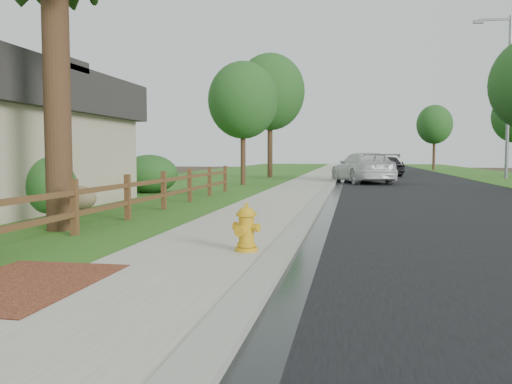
% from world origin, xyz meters
% --- Properties ---
extents(ground, '(120.00, 120.00, 0.00)m').
position_xyz_m(ground, '(0.00, 0.00, 0.00)').
color(ground, '#372A1E').
extents(road, '(8.00, 90.00, 0.02)m').
position_xyz_m(road, '(4.60, 35.00, 0.01)').
color(road, black).
rests_on(road, ground).
extents(curb, '(0.40, 90.00, 0.12)m').
position_xyz_m(curb, '(0.40, 35.00, 0.06)').
color(curb, '#9B9B8D').
rests_on(curb, ground).
extents(wet_gutter, '(0.50, 90.00, 0.00)m').
position_xyz_m(wet_gutter, '(0.75, 35.00, 0.02)').
color(wet_gutter, black).
rests_on(wet_gutter, road).
extents(sidewalk, '(2.20, 90.00, 0.10)m').
position_xyz_m(sidewalk, '(-0.90, 35.00, 0.05)').
color(sidewalk, gray).
rests_on(sidewalk, ground).
extents(grass_strip, '(1.60, 90.00, 0.06)m').
position_xyz_m(grass_strip, '(-2.80, 35.00, 0.03)').
color(grass_strip, '#235017').
rests_on(grass_strip, ground).
extents(lawn_near, '(9.00, 90.00, 0.04)m').
position_xyz_m(lawn_near, '(-8.00, 35.00, 0.02)').
color(lawn_near, '#235017').
rests_on(lawn_near, ground).
extents(verge_far, '(6.00, 90.00, 0.04)m').
position_xyz_m(verge_far, '(11.50, 35.00, 0.02)').
color(verge_far, '#235017').
rests_on(verge_far, ground).
extents(brick_patch, '(1.60, 2.40, 0.11)m').
position_xyz_m(brick_patch, '(-2.20, -1.00, 0.06)').
color(brick_patch, maroon).
rests_on(brick_patch, ground).
extents(ranch_fence, '(0.12, 16.92, 1.10)m').
position_xyz_m(ranch_fence, '(-3.60, 6.40, 0.62)').
color(ranch_fence, '#51311B').
rests_on(ranch_fence, ground).
extents(fire_hydrant, '(0.48, 0.39, 0.73)m').
position_xyz_m(fire_hydrant, '(-0.10, 1.50, 0.44)').
color(fire_hydrant, gold).
rests_on(fire_hydrant, sidewalk).
extents(white_suv, '(3.87, 6.01, 1.62)m').
position_xyz_m(white_suv, '(2.00, 23.42, 0.83)').
color(white_suv, white).
rests_on(white_suv, road).
extents(dark_car_mid, '(2.79, 4.64, 1.48)m').
position_xyz_m(dark_car_mid, '(3.65, 32.84, 0.76)').
color(dark_car_mid, black).
rests_on(dark_car_mid, road).
extents(dark_car_far, '(2.63, 4.73, 1.48)m').
position_xyz_m(dark_car_far, '(2.00, 44.80, 0.76)').
color(dark_car_far, black).
rests_on(dark_car_far, road).
extents(streetlight, '(2.31, 0.31, 10.00)m').
position_xyz_m(streetlight, '(10.64, 29.34, 5.66)').
color(streetlight, gray).
rests_on(streetlight, ground).
extents(boulder, '(1.25, 1.10, 0.70)m').
position_xyz_m(boulder, '(-6.00, 7.36, 0.35)').
color(boulder, brown).
rests_on(boulder, ground).
extents(shrub_b, '(2.96, 2.96, 1.57)m').
position_xyz_m(shrub_b, '(-6.50, 5.94, 0.78)').
color(shrub_b, '#1F4719').
rests_on(shrub_b, ground).
extents(shrub_d, '(2.76, 2.76, 1.54)m').
position_xyz_m(shrub_d, '(-6.50, 14.00, 0.77)').
color(shrub_d, '#1F4719').
rests_on(shrub_d, ground).
extents(tree_near_left, '(3.45, 3.45, 6.11)m').
position_xyz_m(tree_near_left, '(-3.90, 19.90, 4.20)').
color(tree_near_left, '#362416').
rests_on(tree_near_left, ground).
extents(tree_mid_left, '(4.53, 4.53, 8.10)m').
position_xyz_m(tree_mid_left, '(-3.90, 28.73, 5.59)').
color(tree_mid_left, '#362416').
rests_on(tree_mid_left, ground).
extents(tree_far_right, '(3.42, 3.42, 6.31)m').
position_xyz_m(tree_far_right, '(9.16, 48.26, 4.41)').
color(tree_far_right, '#362416').
rests_on(tree_far_right, ground).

